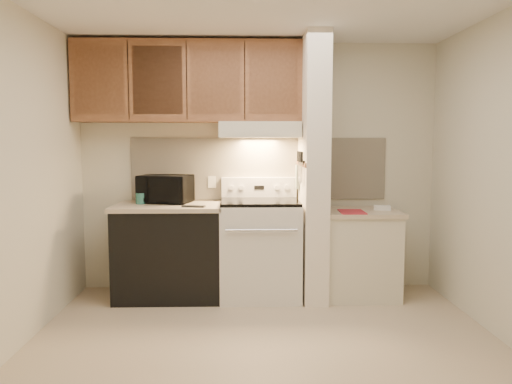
{
  "coord_description": "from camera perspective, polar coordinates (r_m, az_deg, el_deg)",
  "views": [
    {
      "loc": [
        -0.17,
        -3.61,
        1.51
      ],
      "look_at": [
        -0.05,
        0.75,
        1.07
      ],
      "focal_mm": 35.0,
      "sensor_mm": 36.0,
      "label": 1
    }
  ],
  "objects": [
    {
      "name": "cab_door_c",
      "position": [
        4.81,
        -4.63,
        12.6
      ],
      "size": [
        0.46,
        0.01,
        0.63
      ],
      "primitive_type": "cube",
      "color": "brown",
      "rests_on": "upper_cabinets"
    },
    {
      "name": "knife_blade_a",
      "position": [
        4.6,
        5.24,
        2.13
      ],
      "size": [
        0.01,
        0.03,
        0.16
      ],
      "primitive_type": "cube",
      "color": "silver",
      "rests_on": "knife_strip"
    },
    {
      "name": "ceiling",
      "position": [
        3.75,
        1.17,
        21.09
      ],
      "size": [
        3.6,
        3.6,
        0.0
      ],
      "primitive_type": "plane",
      "rotation": [
        3.14,
        0.0,
        0.0
      ],
      "color": "white",
      "rests_on": "wall_back"
    },
    {
      "name": "partition_pillar",
      "position": [
        4.81,
        6.55,
        2.63
      ],
      "size": [
        0.22,
        0.7,
        2.5
      ],
      "primitive_type": "cube",
      "color": "white",
      "rests_on": "floor"
    },
    {
      "name": "outlet",
      "position": [
        5.11,
        -5.05,
        1.14
      ],
      "size": [
        0.08,
        0.01,
        0.12
      ],
      "primitive_type": "cube",
      "color": "beige",
      "rests_on": "backsplash"
    },
    {
      "name": "knife_handle_a",
      "position": [
        4.59,
        5.27,
        3.99
      ],
      "size": [
        0.02,
        0.02,
        0.1
      ],
      "primitive_type": "cylinder",
      "color": "black",
      "rests_on": "knife_strip"
    },
    {
      "name": "cab_gap_a",
      "position": [
        4.92,
        -14.4,
        12.29
      ],
      "size": [
        0.01,
        0.01,
        0.73
      ],
      "primitive_type": "cube",
      "color": "black",
      "rests_on": "upper_cabinets"
    },
    {
      "name": "knife_handle_d",
      "position": [
        4.82,
        4.95,
        4.08
      ],
      "size": [
        0.02,
        0.02,
        0.1
      ],
      "primitive_type": "cylinder",
      "color": "black",
      "rests_on": "knife_strip"
    },
    {
      "name": "wall_left",
      "position": [
        3.97,
        -25.83,
        1.44
      ],
      "size": [
        0.02,
        3.0,
        2.5
      ],
      "primitive_type": "cube",
      "color": "beige",
      "rests_on": "floor"
    },
    {
      "name": "range_knob_left_inner",
      "position": [
        5.02,
        -1.69,
        0.51
      ],
      "size": [
        0.05,
        0.02,
        0.05
      ],
      "primitive_type": "cylinder",
      "rotation": [
        1.57,
        0.0,
        0.0
      ],
      "color": "silver",
      "rests_on": "range_backguard"
    },
    {
      "name": "knife_blade_b",
      "position": [
        4.68,
        5.12,
        2.07
      ],
      "size": [
        0.01,
        0.04,
        0.18
      ],
      "primitive_type": "cube",
      "color": "silver",
      "rests_on": "knife_strip"
    },
    {
      "name": "oven_window",
      "position": [
        4.56,
        0.6,
        -7.02
      ],
      "size": [
        0.5,
        0.01,
        0.3
      ],
      "primitive_type": "cube",
      "color": "black",
      "rests_on": "range_body"
    },
    {
      "name": "teal_jar",
      "position": [
        4.96,
        -13.04,
        -0.71
      ],
      "size": [
        0.1,
        0.1,
        0.11
      ],
      "primitive_type": "cylinder",
      "rotation": [
        0.0,
        0.0,
        -0.06
      ],
      "color": "#28695D",
      "rests_on": "left_countertop"
    },
    {
      "name": "cab_door_d",
      "position": [
        4.82,
        2.02,
        12.61
      ],
      "size": [
        0.46,
        0.01,
        0.63
      ],
      "primitive_type": "cube",
      "color": "brown",
      "rests_on": "upper_cabinets"
    },
    {
      "name": "microwave",
      "position": [
        4.99,
        -10.33,
        0.34
      ],
      "size": [
        0.56,
        0.44,
        0.27
      ],
      "primitive_type": "imported",
      "rotation": [
        0.0,
        0.0,
        -0.24
      ],
      "color": "black",
      "rests_on": "left_countertop"
    },
    {
      "name": "wall_back",
      "position": [
        5.12,
        0.33,
        2.85
      ],
      "size": [
        3.6,
        2.5,
        0.02
      ],
      "primitive_type": "cube",
      "rotation": [
        1.57,
        0.0,
        0.0
      ],
      "color": "beige",
      "rests_on": "floor"
    },
    {
      "name": "cab_gap_c",
      "position": [
        4.81,
        -1.3,
        12.63
      ],
      "size": [
        0.01,
        0.01,
        0.73
      ],
      "primitive_type": "cube",
      "color": "black",
      "rests_on": "upper_cabinets"
    },
    {
      "name": "range_display",
      "position": [
        5.03,
        0.36,
        0.52
      ],
      "size": [
        0.1,
        0.01,
        0.04
      ],
      "primitive_type": "cube",
      "color": "black",
      "rests_on": "range_backguard"
    },
    {
      "name": "upper_cabinets",
      "position": [
        4.99,
        -7.72,
        12.32
      ],
      "size": [
        2.18,
        0.33,
        0.77
      ],
      "primitive_type": "cube",
      "color": "brown",
      "rests_on": "wall_back"
    },
    {
      "name": "oven_mitt",
      "position": [
        4.97,
        4.76,
        1.73
      ],
      "size": [
        0.03,
        0.1,
        0.24
      ],
      "primitive_type": "cube",
      "color": "gray",
      "rests_on": "partition_pillar"
    },
    {
      "name": "knife_blade_d",
      "position": [
        4.83,
        4.93,
        2.3
      ],
      "size": [
        0.01,
        0.04,
        0.16
      ],
      "primitive_type": "cube",
      "color": "silver",
      "rests_on": "knife_strip"
    },
    {
      "name": "right_cab_base",
      "position": [
        5.02,
        11.69,
        -7.08
      ],
      "size": [
        0.7,
        0.6,
        0.81
      ],
      "primitive_type": "cube",
      "color": "beige",
      "rests_on": "floor"
    },
    {
      "name": "spoon_rest",
      "position": [
        4.63,
        -7.16,
        -1.63
      ],
      "size": [
        0.22,
        0.11,
        0.01
      ],
      "primitive_type": "cube",
      "rotation": [
        0.0,
        0.0,
        -0.21
      ],
      "color": "black",
      "rests_on": "left_countertop"
    },
    {
      "name": "knife_handle_b",
      "position": [
        4.66,
        5.16,
        4.02
      ],
      "size": [
        0.02,
        0.02,
        0.1
      ],
      "primitive_type": "cylinder",
      "color": "black",
      "rests_on": "knife_strip"
    },
    {
      "name": "cab_gap_b",
      "position": [
        4.84,
        -7.93,
        12.54
      ],
      "size": [
        0.01,
        0.01,
        0.73
      ],
      "primitive_type": "cube",
      "color": "black",
      "rests_on": "upper_cabinets"
    },
    {
      "name": "knife_blade_c",
      "position": [
        4.76,
        5.02,
        2.01
      ],
      "size": [
        0.01,
        0.04,
        0.2
      ],
      "primitive_type": "cube",
      "color": "silver",
      "rests_on": "knife_strip"
    },
    {
      "name": "floor",
      "position": [
        3.91,
        1.09,
        -16.92
      ],
      "size": [
        3.6,
        3.6,
        0.0
      ],
      "primitive_type": "plane",
      "color": "#C1AC8F",
      "rests_on": "ground"
    },
    {
      "name": "cab_door_b",
      "position": [
        4.87,
        -11.19,
        12.43
      ],
      "size": [
        0.46,
        0.01,
        0.63
      ],
      "primitive_type": "cube",
      "color": "brown",
      "rests_on": "upper_cabinets"
    },
    {
      "name": "knife_blade_e",
      "position": [
        4.91,
        4.82,
        2.24
      ],
      "size": [
        0.01,
        0.04,
        0.18
      ],
      "primitive_type": "cube",
      "color": "silver",
      "rests_on": "knife_strip"
    },
    {
      "name": "oven_handle",
      "position": [
        4.48,
        0.62,
        -4.39
      ],
      "size": [
        0.65,
        0.02,
        0.02
      ],
      "primitive_type": "cylinder",
      "rotation": [
        0.0,
        1.57,
        0.0
      ],
      "color": "silver",
      "rests_on": "range_body"
    },
    {
      "name": "backsplash",
      "position": [
        5.11,
        0.33,
        2.68
      ],
      "size": [
        2.6,
        0.02,
        0.63
      ],
      "primitive_type": "cube",
      "color": "beige",
      "rests_on": "wall_back"
    },
    {
      "name": "knife_strip",
      "position": [
        4.75,
        5.19,
        3.45
      ],
      "size": [
        0.02,
        0.42,
        0.04
      ],
      "primitive_type": "cube",
      "color": "black",
      "rests_on": "partition_pillar"
    },
    {
      "name": "range_knob_right_outer",
      "position": [
        5.04,
        3.54,
        0.52
      ],
      "size": [
        0.05,
        0.02,
        0.05
      ],
      "primitive_type": "cylinder",
      "rotation": [
        1.57,
        0.0,
        0.0
      ],
      "color": "silver",
      "rests_on": "range_backguard"
    },
    {
      "name": "range_knob_left_outer",
      "position": [
        5.03,
        -2.83,
        0.5
      ],
      "size": [
        0.05,
        0.02,
        0.05
      ],
      "primitive_type": "cylinder",
      "rotation": [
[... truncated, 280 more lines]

